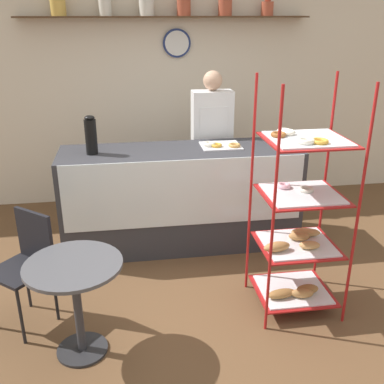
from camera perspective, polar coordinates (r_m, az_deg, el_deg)
ground_plane at (r=3.82m, az=0.92°, el=-14.41°), size 14.00×14.00×0.00m
back_wall at (r=5.62m, az=-3.29°, el=12.80°), size 10.00×0.30×2.70m
display_counter at (r=4.55m, az=-1.39°, el=-0.72°), size 2.35×0.68×1.02m
pastry_rack at (r=3.57m, az=13.36°, el=-3.77°), size 0.65×0.59×1.85m
person_worker at (r=4.94m, az=2.52°, el=6.24°), size 0.43×0.23×1.70m
cafe_table at (r=3.19m, az=-14.57°, el=-11.57°), size 0.66×0.66×0.72m
cafe_chair at (r=3.62m, az=-20.16°, el=-7.76°), size 0.54×0.54×0.89m
coffee_carafe at (r=4.30m, az=-12.72°, el=7.04°), size 0.11×0.11×0.37m
donut_tray_counter at (r=4.48m, az=3.56°, el=5.95°), size 0.39×0.33×0.05m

